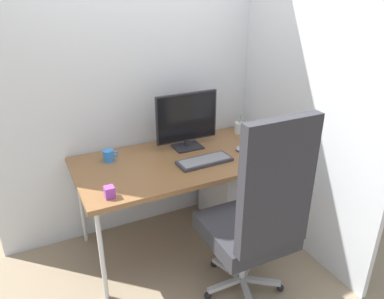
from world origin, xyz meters
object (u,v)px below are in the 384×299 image
object	(u,v)px
keyboard	(205,161)
mouse	(239,149)
office_chair	(257,216)
coffee_mug	(109,156)
desk_clamp_accessory	(109,192)
monitor	(187,120)
pen_holder	(239,128)
notebook	(251,140)
filing_cabinet	(234,188)

from	to	relation	value
keyboard	mouse	xyz separation A→B (m)	(0.34, 0.06, 0.00)
office_chair	coffee_mug	distance (m)	1.16
desk_clamp_accessory	keyboard	bearing A→B (deg)	12.74
office_chair	keyboard	world-z (taller)	office_chair
office_chair	monitor	size ratio (longest dim) A/B	2.63
mouse	coffee_mug	world-z (taller)	coffee_mug
pen_holder	monitor	bearing A→B (deg)	-172.62
notebook	coffee_mug	size ratio (longest dim) A/B	1.31
notebook	mouse	bearing A→B (deg)	-127.10
office_chair	pen_holder	xyz separation A→B (m)	(0.51, 1.01, 0.13)
filing_cabinet	monitor	size ratio (longest dim) A/B	1.16
pen_holder	desk_clamp_accessory	bearing A→B (deg)	-157.00
mouse	coffee_mug	xyz separation A→B (m)	(-0.96, 0.27, 0.03)
filing_cabinet	pen_holder	distance (m)	0.53
pen_holder	coffee_mug	world-z (taller)	pen_holder
monitor	coffee_mug	bearing A→B (deg)	177.92
office_chair	desk_clamp_accessory	world-z (taller)	office_chair
filing_cabinet	desk_clamp_accessory	size ratio (longest dim) A/B	8.03
monitor	desk_clamp_accessory	xyz separation A→B (m)	(-0.75, -0.48, -0.19)
notebook	coffee_mug	bearing A→B (deg)	-165.77
mouse	notebook	bearing A→B (deg)	48.70
desk_clamp_accessory	monitor	bearing A→B (deg)	32.45
office_chair	mouse	distance (m)	0.77
filing_cabinet	notebook	bearing A→B (deg)	-27.16
filing_cabinet	pen_holder	xyz separation A→B (m)	(0.12, 0.15, 0.49)
mouse	desk_clamp_accessory	xyz separation A→B (m)	(-1.08, -0.23, 0.02)
office_chair	filing_cabinet	xyz separation A→B (m)	(0.39, 0.86, -0.36)
notebook	desk_clamp_accessory	xyz separation A→B (m)	(-1.27, -0.34, 0.03)
office_chair	monitor	xyz separation A→B (m)	(-0.02, 0.94, 0.32)
desk_clamp_accessory	mouse	bearing A→B (deg)	12.11
pen_holder	notebook	xyz separation A→B (m)	(-0.01, -0.20, -0.04)
keyboard	desk_clamp_accessory	bearing A→B (deg)	-167.26
office_chair	mouse	size ratio (longest dim) A/B	16.38
monitor	notebook	xyz separation A→B (m)	(0.52, -0.13, -0.22)
pen_holder	mouse	bearing A→B (deg)	-122.51
pen_holder	notebook	distance (m)	0.21
coffee_mug	desk_clamp_accessory	distance (m)	0.51
filing_cabinet	monitor	world-z (taller)	monitor
filing_cabinet	desk_clamp_accessory	world-z (taller)	desk_clamp_accessory
office_chair	pen_holder	size ratio (longest dim) A/B	7.72
keyboard	pen_holder	world-z (taller)	pen_holder
monitor	keyboard	distance (m)	0.38
mouse	pen_holder	distance (m)	0.37
monitor	desk_clamp_accessory	world-z (taller)	monitor
filing_cabinet	mouse	xyz separation A→B (m)	(-0.08, -0.16, 0.46)
office_chair	notebook	world-z (taller)	office_chair
pen_holder	notebook	size ratio (longest dim) A/B	1.14
office_chair	coffee_mug	bearing A→B (deg)	123.94
notebook	desk_clamp_accessory	bearing A→B (deg)	-142.93
mouse	notebook	world-z (taller)	mouse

